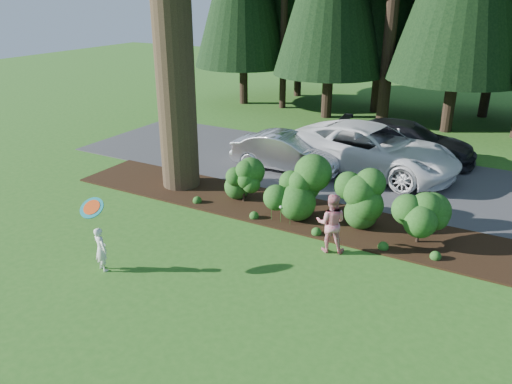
% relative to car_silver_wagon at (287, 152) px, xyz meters
% --- Properties ---
extents(ground, '(80.00, 80.00, 0.00)m').
position_rel_car_silver_wagon_xyz_m(ground, '(2.15, -6.58, -0.71)').
color(ground, '#2C641C').
rests_on(ground, ground).
extents(mulch_bed, '(16.00, 2.50, 0.05)m').
position_rel_car_silver_wagon_xyz_m(mulch_bed, '(2.15, -3.33, -0.68)').
color(mulch_bed, black).
rests_on(mulch_bed, ground).
extents(driveway, '(22.00, 6.00, 0.03)m').
position_rel_car_silver_wagon_xyz_m(driveway, '(2.15, 0.92, -0.69)').
color(driveway, '#38383A').
rests_on(driveway, ground).
extents(shrub_row, '(6.53, 1.60, 1.61)m').
position_rel_car_silver_wagon_xyz_m(shrub_row, '(2.92, -3.45, 0.10)').
color(shrub_row, '#1F4916').
rests_on(shrub_row, ground).
extents(lily_cluster, '(0.69, 0.09, 0.57)m').
position_rel_car_silver_wagon_xyz_m(lily_cluster, '(1.85, -4.18, -0.21)').
color(lily_cluster, '#1F4916').
rests_on(lily_cluster, ground).
extents(car_silver_wagon, '(4.17, 1.60, 1.35)m').
position_rel_car_silver_wagon_xyz_m(car_silver_wagon, '(0.00, 0.00, 0.00)').
color(car_silver_wagon, silver).
rests_on(car_silver_wagon, driveway).
extents(car_white_suv, '(6.61, 3.81, 1.73)m').
position_rel_car_silver_wagon_xyz_m(car_white_suv, '(2.76, 1.26, 0.19)').
color(car_white_suv, white).
rests_on(car_white_suv, driveway).
extents(car_dark_suv, '(5.46, 2.80, 1.52)m').
position_rel_car_silver_wagon_xyz_m(car_dark_suv, '(3.51, 3.22, 0.08)').
color(car_dark_suv, black).
rests_on(car_dark_suv, driveway).
extents(child, '(0.46, 0.36, 1.11)m').
position_rel_car_silver_wagon_xyz_m(child, '(-0.73, -8.54, -0.15)').
color(child, white).
rests_on(child, ground).
extents(adult, '(0.90, 0.79, 1.57)m').
position_rel_car_silver_wagon_xyz_m(adult, '(3.66, -4.98, 0.08)').
color(adult, red).
rests_on(adult, ground).
extents(frisbee, '(0.61, 0.49, 0.41)m').
position_rel_car_silver_wagon_xyz_m(frisbee, '(-0.85, -8.55, 0.90)').
color(frisbee, teal).
rests_on(frisbee, ground).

